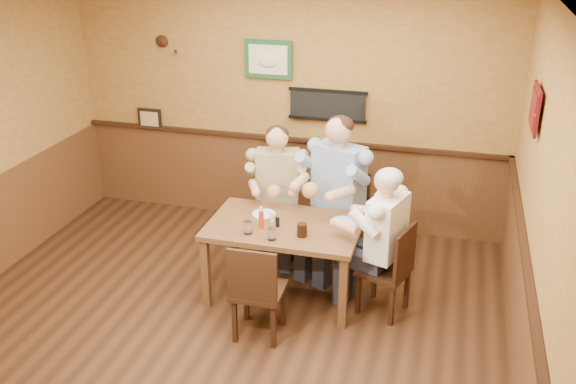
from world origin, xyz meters
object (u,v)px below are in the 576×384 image
(pepper_shaker, at_px, (278,222))
(dining_table, at_px, (284,233))
(chair_back_right, at_px, (337,221))
(salt_shaker, at_px, (272,217))
(diner_blue_polo, at_px, (338,202))
(chair_near_side, at_px, (259,288))
(diner_tan_shirt, at_px, (278,198))
(water_glass_left, at_px, (248,228))
(hot_sauce_bottle, at_px, (261,218))
(chair_back_left, at_px, (278,215))
(water_glass_mid, at_px, (272,234))
(diner_white_elder, at_px, (385,250))
(cola_tumbler, at_px, (302,230))
(chair_right_end, at_px, (384,269))

(pepper_shaker, bearing_deg, dining_table, 55.09)
(chair_back_right, bearing_deg, salt_shaker, -105.34)
(chair_back_right, relative_size, diner_blue_polo, 0.70)
(chair_back_right, xyz_separation_m, pepper_shaker, (-0.42, -0.74, 0.29))
(chair_near_side, distance_m, diner_tan_shirt, 1.48)
(diner_blue_polo, bearing_deg, water_glass_left, -102.15)
(dining_table, distance_m, hot_sauce_bottle, 0.29)
(chair_back_left, height_order, water_glass_mid, chair_back_left)
(diner_white_elder, bearing_deg, hot_sauce_bottle, -67.66)
(dining_table, bearing_deg, cola_tumbler, -41.20)
(dining_table, bearing_deg, salt_shaker, 168.16)
(diner_tan_shirt, distance_m, diner_white_elder, 1.48)
(dining_table, distance_m, chair_back_right, 0.79)
(dining_table, bearing_deg, diner_blue_polo, 61.22)
(chair_near_side, height_order, hot_sauce_bottle, hot_sauce_bottle)
(diner_blue_polo, height_order, water_glass_mid, diner_blue_polo)
(diner_tan_shirt, relative_size, diner_blue_polo, 0.89)
(chair_back_right, distance_m, cola_tumbler, 0.93)
(salt_shaker, bearing_deg, chair_back_right, 52.91)
(chair_back_left, bearing_deg, hot_sauce_bottle, -94.75)
(chair_right_end, height_order, cola_tumbler, chair_right_end)
(diner_tan_shirt, bearing_deg, chair_back_left, 0.00)
(diner_blue_polo, relative_size, cola_tumbler, 12.06)
(diner_blue_polo, distance_m, hot_sauce_bottle, 0.98)
(chair_right_end, relative_size, chair_near_side, 0.97)
(water_glass_mid, xyz_separation_m, cola_tumbler, (0.24, 0.14, 0.01))
(diner_white_elder, height_order, pepper_shaker, diner_white_elder)
(salt_shaker, bearing_deg, water_glass_left, -115.85)
(chair_back_right, xyz_separation_m, water_glass_mid, (-0.40, -1.01, 0.30))
(diner_tan_shirt, height_order, salt_shaker, diner_tan_shirt)
(water_glass_left, bearing_deg, chair_back_right, 56.10)
(water_glass_mid, height_order, cola_tumbler, cola_tumbler)
(chair_back_left, distance_m, diner_tan_shirt, 0.19)
(chair_back_left, distance_m, salt_shaker, 0.85)
(dining_table, xyz_separation_m, chair_back_left, (-0.29, 0.78, -0.21))
(chair_right_end, bearing_deg, cola_tumbler, -60.28)
(dining_table, height_order, chair_near_side, chair_near_side)
(diner_white_elder, distance_m, water_glass_left, 1.24)
(dining_table, xyz_separation_m, chair_right_end, (0.95, -0.04, -0.22))
(dining_table, bearing_deg, diner_tan_shirt, 110.18)
(cola_tumbler, relative_size, pepper_shaker, 1.30)
(diner_tan_shirt, bearing_deg, salt_shaker, -89.03)
(chair_back_left, relative_size, water_glass_left, 7.68)
(pepper_shaker, bearing_deg, diner_blue_polo, 60.65)
(water_glass_left, bearing_deg, dining_table, 45.52)
(dining_table, height_order, chair_right_end, chair_right_end)
(chair_right_end, distance_m, water_glass_mid, 1.07)
(chair_near_side, xyz_separation_m, cola_tumbler, (0.26, 0.48, 0.36))
(cola_tumbler, relative_size, salt_shaker, 1.33)
(water_glass_left, xyz_separation_m, cola_tumbler, (0.48, 0.08, 0.00))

